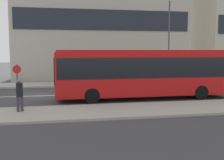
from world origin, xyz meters
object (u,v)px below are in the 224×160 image
object	(u,v)px
bus_stop_sign	(17,83)
street_lamp	(169,33)
city_bus	(144,71)
parked_car_0	(214,78)
pedestrian_near_stop	(20,93)

from	to	relation	value
bus_stop_sign	street_lamp	distance (m)	16.53
city_bus	bus_stop_sign	world-z (taller)	city_bus
city_bus	parked_car_0	bearing A→B (deg)	34.83
pedestrian_near_stop	bus_stop_sign	xyz separation A→B (m)	(-0.20, 0.81, 0.45)
parked_car_0	bus_stop_sign	world-z (taller)	bus_stop_sign
city_bus	bus_stop_sign	size ratio (longest dim) A/B	4.94
city_bus	pedestrian_near_stop	distance (m)	8.38
pedestrian_near_stop	bus_stop_sign	world-z (taller)	bus_stop_sign
pedestrian_near_stop	parked_car_0	bearing A→B (deg)	-160.14
pedestrian_near_stop	street_lamp	distance (m)	16.98
pedestrian_near_stop	street_lamp	world-z (taller)	street_lamp
parked_car_0	street_lamp	size ratio (longest dim) A/B	0.52
pedestrian_near_stop	street_lamp	size ratio (longest dim) A/B	0.21
bus_stop_sign	street_lamp	xyz separation A→B (m)	(12.73, 9.97, 3.43)
pedestrian_near_stop	bus_stop_sign	size ratio (longest dim) A/B	0.71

